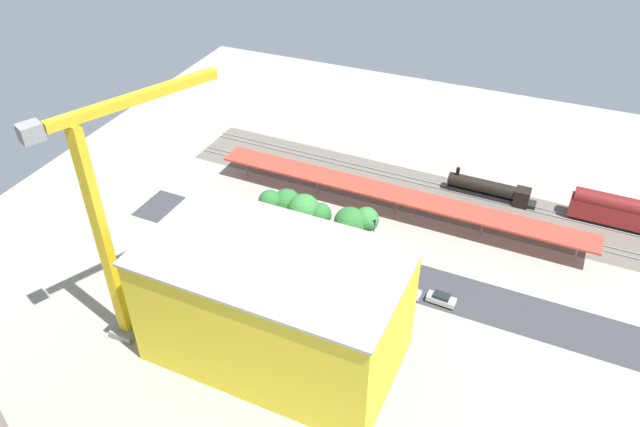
{
  "coord_description": "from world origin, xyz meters",
  "views": [
    {
      "loc": [
        -21.61,
        76.94,
        66.6
      ],
      "look_at": [
        10.24,
        0.84,
        6.04
      ],
      "focal_mm": 34.4,
      "sensor_mm": 36.0,
      "label": 1
    }
  ],
  "objects_px": {
    "parked_car_1": "(405,291)",
    "parked_car_6": "(227,241)",
    "locomotive": "(492,190)",
    "parked_car_3": "(333,270)",
    "parked_car_4": "(295,258)",
    "parked_car_2": "(370,278)",
    "tower_crane": "(110,212)",
    "street_tree_1": "(320,214)",
    "street_tree_4": "(366,220)",
    "street_tree_5": "(287,203)",
    "platform_canopy_near": "(397,195)",
    "box_truck_0": "(341,283)",
    "traffic_light": "(374,230)",
    "box_truck_1": "(304,277)",
    "parked_car_5": "(260,248)",
    "street_tree_2": "(270,201)",
    "construction_building": "(275,307)",
    "passenger_coach": "(623,212)",
    "street_tree_3": "(350,223)",
    "parked_car_0": "(441,299)",
    "parked_car_7": "(198,234)",
    "street_tree_0": "(304,210)"
  },
  "relations": [
    {
      "from": "parked_car_7",
      "to": "street_tree_3",
      "type": "height_order",
      "value": "street_tree_3"
    },
    {
      "from": "parked_car_0",
      "to": "parked_car_2",
      "type": "height_order",
      "value": "parked_car_0"
    },
    {
      "from": "parked_car_2",
      "to": "traffic_light",
      "type": "relative_size",
      "value": 0.68
    },
    {
      "from": "street_tree_1",
      "to": "street_tree_4",
      "type": "xyz_separation_m",
      "value": [
        -8.08,
        -0.78,
        0.71
      ]
    },
    {
      "from": "parked_car_5",
      "to": "parked_car_7",
      "type": "xyz_separation_m",
      "value": [
        11.74,
        0.73,
        -0.02
      ]
    },
    {
      "from": "box_truck_1",
      "to": "parked_car_4",
      "type": "bearing_deg",
      "value": -52.36
    },
    {
      "from": "parked_car_2",
      "to": "parked_car_6",
      "type": "height_order",
      "value": "parked_car_2"
    },
    {
      "from": "box_truck_1",
      "to": "traffic_light",
      "type": "distance_m",
      "value": 14.67
    },
    {
      "from": "street_tree_2",
      "to": "street_tree_3",
      "type": "distance_m",
      "value": 14.92
    },
    {
      "from": "locomotive",
      "to": "passenger_coach",
      "type": "distance_m",
      "value": 22.61
    },
    {
      "from": "parked_car_3",
      "to": "street_tree_1",
      "type": "distance_m",
      "value": 10.89
    },
    {
      "from": "platform_canopy_near",
      "to": "box_truck_0",
      "type": "relative_size",
      "value": 7.06
    },
    {
      "from": "platform_canopy_near",
      "to": "traffic_light",
      "type": "distance_m",
      "value": 11.54
    },
    {
      "from": "parked_car_2",
      "to": "tower_crane",
      "type": "relative_size",
      "value": 0.12
    },
    {
      "from": "parked_car_0",
      "to": "parked_car_5",
      "type": "relative_size",
      "value": 1.09
    },
    {
      "from": "parked_car_2",
      "to": "traffic_light",
      "type": "xyz_separation_m",
      "value": [
        2.19,
        -7.76,
        3.44
      ]
    },
    {
      "from": "parked_car_2",
      "to": "box_truck_0",
      "type": "relative_size",
      "value": 0.43
    },
    {
      "from": "box_truck_1",
      "to": "street_tree_1",
      "type": "height_order",
      "value": "street_tree_1"
    },
    {
      "from": "parked_car_5",
      "to": "street_tree_4",
      "type": "distance_m",
      "value": 18.6
    },
    {
      "from": "box_truck_1",
      "to": "parked_car_6",
      "type": "bearing_deg",
      "value": -14.66
    },
    {
      "from": "construction_building",
      "to": "street_tree_3",
      "type": "height_order",
      "value": "construction_building"
    },
    {
      "from": "parked_car_5",
      "to": "street_tree_2",
      "type": "xyz_separation_m",
      "value": [
        1.47,
        -7.32,
        4.52
      ]
    },
    {
      "from": "parked_car_6",
      "to": "tower_crane",
      "type": "height_order",
      "value": "tower_crane"
    },
    {
      "from": "parked_car_5",
      "to": "box_truck_1",
      "type": "height_order",
      "value": "box_truck_1"
    },
    {
      "from": "parked_car_5",
      "to": "box_truck_0",
      "type": "height_order",
      "value": "box_truck_0"
    },
    {
      "from": "locomotive",
      "to": "construction_building",
      "type": "distance_m",
      "value": 54.34
    },
    {
      "from": "platform_canopy_near",
      "to": "box_truck_0",
      "type": "xyz_separation_m",
      "value": [
        1.74,
        23.07,
        -2.54
      ]
    },
    {
      "from": "street_tree_2",
      "to": "parked_car_3",
      "type": "bearing_deg",
      "value": 152.82
    },
    {
      "from": "locomotive",
      "to": "street_tree_5",
      "type": "xyz_separation_m",
      "value": [
        32.33,
        22.23,
        2.84
      ]
    },
    {
      "from": "construction_building",
      "to": "street_tree_3",
      "type": "distance_m",
      "value": 25.83
    },
    {
      "from": "locomotive",
      "to": "parked_car_3",
      "type": "bearing_deg",
      "value": 57.94
    },
    {
      "from": "passenger_coach",
      "to": "street_tree_3",
      "type": "relative_size",
      "value": 2.27
    },
    {
      "from": "box_truck_1",
      "to": "street_tree_2",
      "type": "bearing_deg",
      "value": -45.72
    },
    {
      "from": "parked_car_0",
      "to": "parked_car_1",
      "type": "relative_size",
      "value": 0.92
    },
    {
      "from": "street_tree_4",
      "to": "street_tree_5",
      "type": "distance_m",
      "value": 14.82
    },
    {
      "from": "parked_car_1",
      "to": "parked_car_6",
      "type": "xyz_separation_m",
      "value": [
        31.73,
        -0.09,
        0.03
      ]
    },
    {
      "from": "parked_car_6",
      "to": "street_tree_0",
      "type": "height_order",
      "value": "street_tree_0"
    },
    {
      "from": "parked_car_0",
      "to": "parked_car_7",
      "type": "bearing_deg",
      "value": 0.62
    },
    {
      "from": "street_tree_3",
      "to": "parked_car_6",
      "type": "bearing_deg",
      "value": 21.25
    },
    {
      "from": "parked_car_3",
      "to": "construction_building",
      "type": "distance_m",
      "value": 19.72
    },
    {
      "from": "street_tree_1",
      "to": "street_tree_2",
      "type": "height_order",
      "value": "street_tree_2"
    },
    {
      "from": "parked_car_1",
      "to": "parked_car_3",
      "type": "xyz_separation_m",
      "value": [
        12.16,
        -0.16,
        -0.01
      ]
    },
    {
      "from": "platform_canopy_near",
      "to": "box_truck_1",
      "type": "bearing_deg",
      "value": 72.23
    },
    {
      "from": "street_tree_5",
      "to": "street_tree_4",
      "type": "bearing_deg",
      "value": 179.08
    },
    {
      "from": "street_tree_4",
      "to": "traffic_light",
      "type": "bearing_deg",
      "value": 151.07
    },
    {
      "from": "parked_car_7",
      "to": "box_truck_1",
      "type": "bearing_deg",
      "value": 169.77
    },
    {
      "from": "tower_crane",
      "to": "parked_car_1",
      "type": "bearing_deg",
      "value": -147.57
    },
    {
      "from": "construction_building",
      "to": "street_tree_5",
      "type": "xyz_separation_m",
      "value": [
        11.31,
        -27.42,
        -4.0
      ]
    },
    {
      "from": "parked_car_0",
      "to": "street_tree_4",
      "type": "relative_size",
      "value": 0.6
    },
    {
      "from": "parked_car_4",
      "to": "parked_car_1",
      "type": "bearing_deg",
      "value": 178.24
    }
  ]
}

